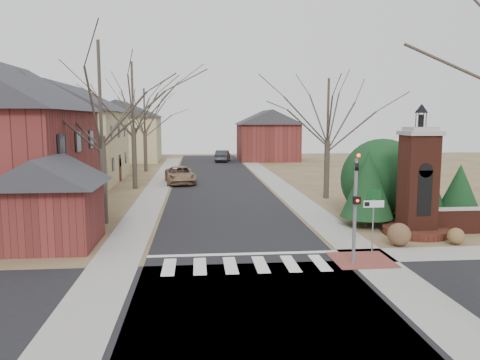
{
  "coord_description": "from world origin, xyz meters",
  "views": [
    {
      "loc": [
        -1.86,
        -16.96,
        5.73
      ],
      "look_at": [
        0.26,
        6.0,
        2.72
      ],
      "focal_mm": 35.0,
      "sensor_mm": 36.0,
      "label": 1
    }
  ],
  "objects": [
    {
      "name": "curb_apron",
      "position": [
        4.8,
        1.0,
        0.01
      ],
      "size": [
        2.4,
        2.4,
        0.02
      ],
      "primitive_type": "cube",
      "color": "brown",
      "rests_on": "ground"
    },
    {
      "name": "house_distant_right",
      "position": [
        7.99,
        47.99,
        3.65
      ],
      "size": [
        8.8,
        8.8,
        7.3
      ],
      "color": "maroon",
      "rests_on": "ground"
    },
    {
      "name": "ground",
      "position": [
        0.0,
        0.0,
        0.0
      ],
      "size": [
        120.0,
        120.0,
        0.0
      ],
      "primitive_type": "plane",
      "color": "brown",
      "rests_on": "ground"
    },
    {
      "name": "sidewalk_right_main",
      "position": [
        5.2,
        22.0,
        0.01
      ],
      "size": [
        2.0,
        60.0,
        0.02
      ],
      "primitive_type": "cube",
      "color": "gray",
      "rests_on": "ground"
    },
    {
      "name": "garage_left",
      "position": [
        -8.52,
        4.49,
        2.24
      ],
      "size": [
        4.8,
        4.8,
        4.29
      ],
      "color": "maroon",
      "rests_on": "ground"
    },
    {
      "name": "evergreen_far",
      "position": [
        12.5,
        7.2,
        1.9
      ],
      "size": [
        2.4,
        2.4,
        3.3
      ],
      "color": "#473D33",
      "rests_on": "ground"
    },
    {
      "name": "cross_street",
      "position": [
        0.0,
        -3.0,
        0.01
      ],
      "size": [
        120.0,
        8.0,
        0.01
      ],
      "primitive_type": "cube",
      "color": "black",
      "rests_on": "ground"
    },
    {
      "name": "bare_tree_1",
      "position": [
        -7.0,
        22.0,
        8.03
      ],
      "size": [
        8.4,
        8.4,
        11.64
      ],
      "color": "#473D33",
      "rests_on": "ground"
    },
    {
      "name": "sidewalk_left",
      "position": [
        -5.2,
        22.0,
        0.01
      ],
      "size": [
        2.0,
        60.0,
        0.02
      ],
      "primitive_type": "cube",
      "color": "gray",
      "rests_on": "ground"
    },
    {
      "name": "main_street",
      "position": [
        0.0,
        22.0,
        0.01
      ],
      "size": [
        8.0,
        70.0,
        0.01
      ],
      "primitive_type": "cube",
      "color": "black",
      "rests_on": "ground"
    },
    {
      "name": "dry_shrub_left",
      "position": [
        7.24,
        3.0,
        0.53
      ],
      "size": [
        1.05,
        1.05,
        1.05
      ],
      "primitive_type": "sphere",
      "color": "brown",
      "rests_on": "ground"
    },
    {
      "name": "bare_tree_3",
      "position": [
        7.5,
        16.0,
        6.69
      ],
      "size": [
        7.0,
        7.0,
        9.7
      ],
      "color": "#473D33",
      "rests_on": "ground"
    },
    {
      "name": "brick_gate_monument",
      "position": [
        9.0,
        4.99,
        2.17
      ],
      "size": [
        3.2,
        3.2,
        6.47
      ],
      "color": "#4D2116",
      "rests_on": "ground"
    },
    {
      "name": "evergreen_near",
      "position": [
        7.2,
        7.0,
        2.3
      ],
      "size": [
        2.8,
        2.8,
        4.1
      ],
      "color": "#473D33",
      "rests_on": "ground"
    },
    {
      "name": "house_distant_left",
      "position": [
        -12.01,
        48.0,
        4.25
      ],
      "size": [
        10.8,
        8.8,
        8.53
      ],
      "color": "tan",
      "rests_on": "ground"
    },
    {
      "name": "house_stucco_left",
      "position": [
        -13.5,
        27.0,
        4.59
      ],
      "size": [
        9.8,
        12.8,
        9.28
      ],
      "color": "tan",
      "rests_on": "ground"
    },
    {
      "name": "crosswalk_zone",
      "position": [
        0.0,
        0.8,
        0.01
      ],
      "size": [
        8.0,
        2.2,
        0.02
      ],
      "primitive_type": "cube",
      "color": "silver",
      "rests_on": "ground"
    },
    {
      "name": "pickup_truck",
      "position": [
        -3.4,
        24.89,
        0.76
      ],
      "size": [
        3.12,
        5.69,
        1.51
      ],
      "primitive_type": "imported",
      "rotation": [
        0.0,
        0.0,
        0.11
      ],
      "color": "#8D694D",
      "rests_on": "ground"
    },
    {
      "name": "bare_tree_2",
      "position": [
        -7.5,
        35.0,
        7.03
      ],
      "size": [
        7.35,
        7.35,
        10.19
      ],
      "color": "#473D33",
      "rests_on": "ground"
    },
    {
      "name": "sign_post",
      "position": [
        5.59,
        1.99,
        1.95
      ],
      "size": [
        0.9,
        0.07,
        2.75
      ],
      "color": "slate",
      "rests_on": "ground"
    },
    {
      "name": "stop_bar",
      "position": [
        0.0,
        2.3,
        0.01
      ],
      "size": [
        8.0,
        0.35,
        0.02
      ],
      "primitive_type": "cube",
      "color": "silver",
      "rests_on": "ground"
    },
    {
      "name": "bare_tree_0",
      "position": [
        -7.0,
        9.0,
        7.7
      ],
      "size": [
        8.05,
        8.05,
        11.15
      ],
      "color": "#473D33",
      "rests_on": "ground"
    },
    {
      "name": "distant_car",
      "position": [
        1.6,
        46.21,
        0.78
      ],
      "size": [
        2.4,
        4.93,
        1.56
      ],
      "primitive_type": "imported",
      "rotation": [
        0.0,
        0.0,
        2.98
      ],
      "color": "#303337",
      "rests_on": "ground"
    },
    {
      "name": "evergreen_mass",
      "position": [
        9.0,
        9.5,
        2.4
      ],
      "size": [
        4.8,
        4.8,
        4.8
      ],
      "primitive_type": "sphere",
      "color": "#10321A",
      "rests_on": "ground"
    },
    {
      "name": "evergreen_mid",
      "position": [
        10.5,
        8.2,
        2.6
      ],
      "size": [
        3.4,
        3.4,
        4.7
      ],
      "color": "#473D33",
      "rests_on": "ground"
    },
    {
      "name": "dry_shrub_right",
      "position": [
        9.96,
        3.0,
        0.39
      ],
      "size": [
        0.77,
        0.77,
        0.77
      ],
      "primitive_type": "sphere",
      "color": "brown",
      "rests_on": "ground"
    },
    {
      "name": "traffic_signal_pole",
      "position": [
        4.3,
        0.57,
        2.59
      ],
      "size": [
        0.28,
        0.41,
        4.5
      ],
      "color": "slate",
      "rests_on": "ground"
    }
  ]
}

